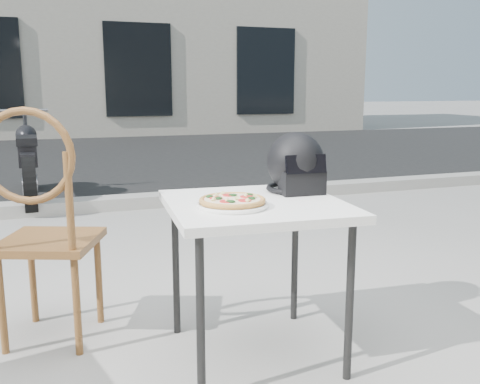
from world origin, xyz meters
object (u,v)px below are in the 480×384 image
object	(u,v)px
cafe_table_main	(255,216)
motorcycle	(28,162)
pizza	(232,200)
plate	(232,205)
cafe_chair_main	(41,217)
helmet	(296,165)

from	to	relation	value
cafe_table_main	motorcycle	xyz separation A→B (m)	(-1.04, 3.86, -0.22)
pizza	motorcycle	bearing A→B (deg)	103.10
plate	cafe_chair_main	size ratio (longest dim) A/B	0.35
plate	cafe_chair_main	bearing A→B (deg)	147.54
motorcycle	cafe_table_main	bearing A→B (deg)	-77.33
plate	pizza	world-z (taller)	pizza
pizza	cafe_chair_main	world-z (taller)	cafe_chair_main
pizza	helmet	world-z (taller)	helmet
cafe_chair_main	pizza	bearing A→B (deg)	168.53
cafe_table_main	motorcycle	distance (m)	4.01
cafe_chair_main	motorcycle	bearing A→B (deg)	-66.00
helmet	cafe_chair_main	distance (m)	1.16
helmet	cafe_chair_main	world-z (taller)	cafe_chair_main
helmet	motorcycle	world-z (taller)	helmet
cafe_table_main	plate	size ratio (longest dim) A/B	2.03
plate	pizza	bearing A→B (deg)	72.95
plate	pizza	size ratio (longest dim) A/B	1.42
cafe_table_main	pizza	distance (m)	0.17
pizza	plate	bearing A→B (deg)	-107.05
plate	cafe_chair_main	world-z (taller)	cafe_chair_main
helmet	plate	bearing A→B (deg)	-147.18
helmet	motorcycle	size ratio (longest dim) A/B	0.15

